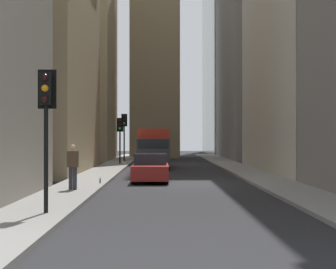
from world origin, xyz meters
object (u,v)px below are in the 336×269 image
(traffic_light_foreground, at_px, (46,107))
(traffic_light_midblock, at_px, (124,126))
(sedan_red, at_px, (150,169))
(traffic_light_far_junction, at_px, (120,130))
(delivery_truck, at_px, (154,148))
(pedestrian, at_px, (73,165))
(discarded_bottle, at_px, (100,181))

(traffic_light_foreground, xyz_separation_m, traffic_light_midblock, (35.18, 0.05, 0.12))
(sedan_red, relative_size, traffic_light_midblock, 1.03)
(traffic_light_foreground, xyz_separation_m, traffic_light_far_junction, (30.44, 0.09, -0.26))
(delivery_truck, height_order, traffic_light_midblock, traffic_light_midblock)
(traffic_light_far_junction, relative_size, pedestrian, 2.02)
(sedan_red, bearing_deg, traffic_light_foreground, 168.43)
(sedan_red, xyz_separation_m, traffic_light_foreground, (-13.02, 2.67, 2.42))
(sedan_red, height_order, traffic_light_far_junction, traffic_light_far_junction)
(sedan_red, bearing_deg, traffic_light_far_junction, 9.00)
(pedestrian, xyz_separation_m, discarded_bottle, (3.40, -0.74, -0.88))
(traffic_light_midblock, bearing_deg, discarded_bottle, -178.94)
(pedestrian, relative_size, discarded_bottle, 6.69)
(traffic_light_foreground, bearing_deg, traffic_light_midblock, 0.09)
(traffic_light_foreground, relative_size, traffic_light_midblock, 0.96)
(delivery_truck, relative_size, sedan_red, 1.50)
(delivery_truck, distance_m, pedestrian, 19.07)
(delivery_truck, xyz_separation_m, discarded_bottle, (-15.42, 2.26, -1.21))
(traffic_light_foreground, xyz_separation_m, pedestrian, (7.16, 0.33, -1.95))
(pedestrian, bearing_deg, discarded_bottle, -12.19)
(sedan_red, distance_m, pedestrian, 6.60)
(delivery_truck, bearing_deg, traffic_light_midblock, 16.49)
(pedestrian, bearing_deg, delivery_truck, -9.05)
(delivery_truck, height_order, pedestrian, delivery_truck)
(discarded_bottle, bearing_deg, pedestrian, 167.81)
(discarded_bottle, bearing_deg, delivery_truck, -8.35)
(sedan_red, xyz_separation_m, traffic_light_far_junction, (17.42, 2.76, 2.15))
(traffic_light_midblock, relative_size, pedestrian, 2.30)
(sedan_red, height_order, pedestrian, pedestrian)
(sedan_red, bearing_deg, delivery_truck, 0.00)
(traffic_light_midblock, xyz_separation_m, pedestrian, (-28.02, 0.28, -2.07))
(traffic_light_foreground, bearing_deg, delivery_truck, -5.86)
(delivery_truck, distance_m, discarded_bottle, 15.63)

